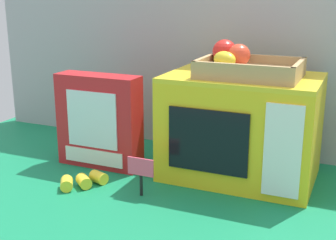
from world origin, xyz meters
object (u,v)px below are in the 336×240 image
object	(u,v)px
food_groups_crate	(243,66)
price_sign	(141,171)
cookie_set_box	(99,121)
toy_microwave	(241,127)
loose_toy_banana	(83,181)

from	to	relation	value
food_groups_crate	price_sign	world-z (taller)	food_groups_crate
cookie_set_box	price_sign	xyz separation A→B (m)	(0.20, -0.14, -0.07)
toy_microwave	price_sign	distance (m)	0.31
toy_microwave	food_groups_crate	world-z (taller)	food_groups_crate
price_sign	cookie_set_box	bearing A→B (deg)	145.15
toy_microwave	food_groups_crate	size ratio (longest dim) A/B	1.57
toy_microwave	food_groups_crate	xyz separation A→B (m)	(0.00, -0.01, 0.17)
price_sign	loose_toy_banana	xyz separation A→B (m)	(-0.16, -0.01, -0.05)
food_groups_crate	price_sign	xyz separation A→B (m)	(-0.19, -0.22, -0.24)
toy_microwave	cookie_set_box	distance (m)	0.41
food_groups_crate	loose_toy_banana	bearing A→B (deg)	-147.32
price_sign	food_groups_crate	bearing A→B (deg)	48.54
food_groups_crate	loose_toy_banana	xyz separation A→B (m)	(-0.36, -0.23, -0.29)
cookie_set_box	price_sign	size ratio (longest dim) A/B	2.70
cookie_set_box	food_groups_crate	bearing A→B (deg)	10.82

